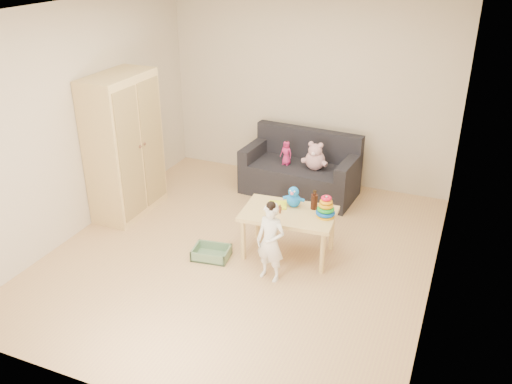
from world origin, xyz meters
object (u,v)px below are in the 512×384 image
at_px(wardrobe, 124,146).
at_px(sofa, 299,179).
at_px(play_table, 288,233).
at_px(toddler, 271,243).

height_order(wardrobe, sofa, wardrobe).
distance_m(sofa, play_table, 1.57).
bearing_deg(sofa, wardrobe, -140.36).
xyz_separation_m(sofa, play_table, (0.38, -1.52, 0.05)).
xyz_separation_m(play_table, toddler, (-0.01, -0.51, 0.16)).
height_order(sofa, play_table, play_table).
relative_size(sofa, play_table, 1.51).
bearing_deg(toddler, wardrobe, 171.49).
height_order(sofa, toddler, toddler).
bearing_deg(play_table, wardrobe, 174.53).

